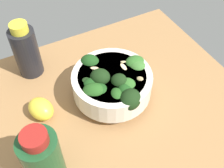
{
  "coord_description": "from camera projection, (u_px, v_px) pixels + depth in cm",
  "views": [
    {
      "loc": [
        -29.96,
        18.58,
        48.99
      ],
      "look_at": [
        4.62,
        0.51,
        4.0
      ],
      "focal_mm": 44.1,
      "sensor_mm": 36.0,
      "label": 1
    }
  ],
  "objects": [
    {
      "name": "bottle_short",
      "position": [
        42.0,
        158.0,
        0.46
      ],
      "size": [
        6.67,
        6.67,
        13.52
      ],
      "color": "#194723",
      "rests_on": "ground_plane"
    },
    {
      "name": "lemon_wedge",
      "position": [
        41.0,
        109.0,
        0.58
      ],
      "size": [
        7.34,
        6.49,
        4.21
      ],
      "primitive_type": "ellipsoid",
      "rotation": [
        0.0,
        0.0,
        0.37
      ],
      "color": "yellow",
      "rests_on": "ground_plane"
    },
    {
      "name": "bowl_of_broccoli",
      "position": [
        112.0,
        83.0,
        0.59
      ],
      "size": [
        19.79,
        17.53,
        9.04
      ],
      "color": "silver",
      "rests_on": "ground_plane"
    },
    {
      "name": "bottle_tall",
      "position": [
        26.0,
        51.0,
        0.63
      ],
      "size": [
        5.78,
        5.78,
        14.05
      ],
      "color": "black",
      "rests_on": "ground_plane"
    },
    {
      "name": "ground_plane",
      "position": [
        124.0,
        114.0,
        0.61
      ],
      "size": [
        56.64,
        56.64,
        3.76
      ],
      "primitive_type": "cube",
      "color": "#996D42"
    }
  ]
}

